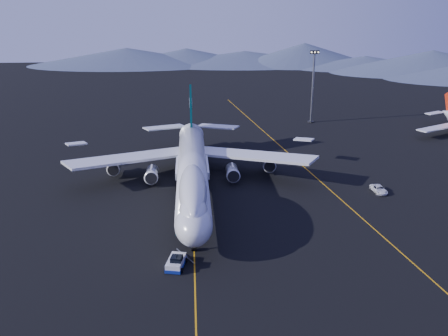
{
  "coord_description": "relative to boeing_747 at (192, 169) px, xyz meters",
  "views": [
    {
      "loc": [
        -0.08,
        -103.94,
        41.49
      ],
      "look_at": [
        7.0,
        -0.01,
        6.0
      ],
      "focal_mm": 40.0,
      "sensor_mm": 36.0,
      "label": 1
    }
  ],
  "objects": [
    {
      "name": "boeing_747",
      "position": [
        0.0,
        0.0,
        0.0
      ],
      "size": [
        59.62,
        72.43,
        19.37
      ],
      "color": "silver",
      "rests_on": "ground"
    },
    {
      "name": "taxiway_line_side",
      "position": [
        30.0,
        9.97,
        -5.8
      ],
      "size": [
        28.08,
        198.09,
        0.01
      ],
      "primitive_type": "cube",
      "rotation": [
        0.0,
        0.0,
        0.14
      ],
      "color": "orange",
      "rests_on": "ground"
    },
    {
      "name": "ground",
      "position": [
        -0.0,
        -0.03,
        -5.81
      ],
      "size": [
        500.0,
        500.0,
        0.0
      ],
      "primitive_type": "plane",
      "color": "black",
      "rests_on": "ground"
    },
    {
      "name": "taxiway_line_main",
      "position": [
        -0.0,
        -0.03,
        -5.8
      ],
      "size": [
        0.25,
        220.0,
        0.01
      ],
      "primitive_type": "cube",
      "color": "orange",
      "rests_on": "ground"
    },
    {
      "name": "service_van",
      "position": [
        41.89,
        -1.84,
        -5.06
      ],
      "size": [
        2.78,
        5.57,
        1.52
      ],
      "primitive_type": "imported",
      "rotation": [
        0.0,
        0.0,
        0.05
      ],
      "color": "white",
      "rests_on": "ground"
    },
    {
      "name": "floodlight_mast",
      "position": [
        42.23,
        65.65,
        6.79
      ],
      "size": [
        3.07,
        2.3,
        24.87
      ],
      "rotation": [
        0.0,
        0.0,
        -0.34
      ],
      "color": "black",
      "rests_on": "ground"
    },
    {
      "name": "pushback_tug",
      "position": [
        -3.0,
        -31.82,
        -5.11
      ],
      "size": [
        3.76,
        5.54,
        2.22
      ],
      "rotation": [
        0.0,
        0.0,
        -0.21
      ],
      "color": "silver",
      "rests_on": "ground"
    }
  ]
}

